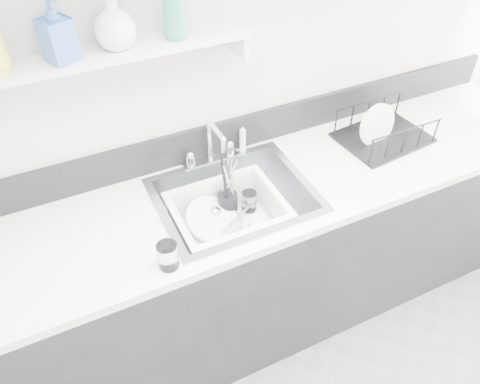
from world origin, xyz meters
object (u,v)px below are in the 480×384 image
wash_tub (228,219)px  counter_run (235,267)px  dish_rack (385,126)px  sink (235,211)px

wash_tub → counter_run: bearing=37.5°
wash_tub → dish_rack: dish_rack is taller
sink → wash_tub: sink is taller
counter_run → wash_tub: (-0.05, -0.04, 0.38)m
counter_run → dish_rack: dish_rack is taller
wash_tub → dish_rack: (0.86, 0.10, 0.15)m
counter_run → dish_rack: (0.81, 0.06, 0.53)m
counter_run → sink: sink is taller
sink → dish_rack: dish_rack is taller
counter_run → wash_tub: bearing=-142.5°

